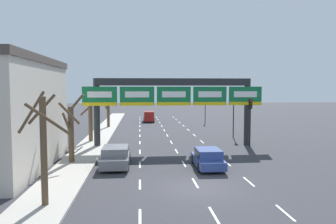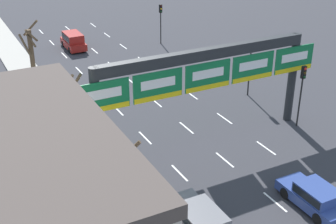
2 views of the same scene
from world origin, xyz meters
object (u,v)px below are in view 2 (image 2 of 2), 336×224
object	(u,v)px
car_grey	(200,221)
tree_bare_closest	(128,198)
tree_bare_third	(31,53)
car_blue	(315,196)
traffic_light_near_gantry	(251,56)
traffic_light_mid_block	(302,84)
suv_red	(73,40)
sign_gantry	(206,74)
tree_bare_furthest	(67,111)
traffic_light_far_end	(161,16)

from	to	relation	value
car_grey	tree_bare_closest	world-z (taller)	tree_bare_closest
tree_bare_third	tree_bare_closest	bearing A→B (deg)	-91.51
car_blue	tree_bare_third	size ratio (longest dim) A/B	0.77
traffic_light_near_gantry	traffic_light_mid_block	distance (m)	6.27
car_blue	traffic_light_mid_block	distance (m)	10.14
suv_red	tree_bare_closest	xyz separation A→B (m)	(-6.66, -30.90, 1.61)
sign_gantry	tree_bare_furthest	world-z (taller)	sign_gantry
suv_red	car_grey	distance (m)	32.16
traffic_light_near_gantry	traffic_light_far_end	bearing A→B (deg)	90.15
suv_red	traffic_light_far_end	world-z (taller)	traffic_light_far_end
car_blue	car_grey	bearing A→B (deg)	171.00
car_blue	traffic_light_mid_block	bearing A→B (deg)	53.79
traffic_light_mid_block	tree_bare_third	bearing A→B (deg)	132.12
car_blue	tree_bare_furthest	xyz separation A→B (m)	(-9.91, 12.04, 2.19)
traffic_light_mid_block	tree_bare_closest	xyz separation A→B (m)	(-15.74, -5.79, -0.72)
car_grey	sign_gantry	bearing A→B (deg)	57.68
tree_bare_closest	tree_bare_furthest	xyz separation A→B (m)	(0.03, 9.92, 0.35)
car_grey	traffic_light_near_gantry	size ratio (longest dim) A/B	1.00
suv_red	tree_bare_third	xyz separation A→B (m)	(-6.07, -8.37, 1.98)
tree_bare_closest	car_blue	bearing A→B (deg)	-12.04
car_grey	car_blue	bearing A→B (deg)	-9.00
sign_gantry	traffic_light_near_gantry	world-z (taller)	sign_gantry
suv_red	sign_gantry	bearing A→B (deg)	-85.84
car_blue	tree_bare_closest	world-z (taller)	tree_bare_closest
car_grey	traffic_light_near_gantry	distance (m)	18.36
sign_gantry	tree_bare_third	bearing A→B (deg)	116.55
car_grey	traffic_light_far_end	world-z (taller)	traffic_light_far_end
sign_gantry	car_blue	world-z (taller)	sign_gantry
sign_gantry	traffic_light_mid_block	distance (m)	7.60
traffic_light_near_gantry	tree_bare_third	size ratio (longest dim) A/B	0.87
tree_bare_furthest	car_blue	bearing A→B (deg)	-50.55
car_grey	tree_bare_closest	distance (m)	3.96
traffic_light_far_end	tree_bare_third	distance (m)	16.32
tree_bare_third	tree_bare_furthest	world-z (taller)	tree_bare_third
sign_gantry	car_grey	size ratio (longest dim) A/B	3.64
traffic_light_near_gantry	tree_bare_third	xyz separation A→B (m)	(-15.32, 10.48, -0.45)
traffic_light_mid_block	tree_bare_furthest	size ratio (longest dim) A/B	0.86
sign_gantry	traffic_light_near_gantry	distance (m)	9.25
traffic_light_near_gantry	tree_bare_third	bearing A→B (deg)	145.63
car_blue	suv_red	xyz separation A→B (m)	(-3.28, 33.03, 0.23)
car_blue	traffic_light_far_end	size ratio (longest dim) A/B	0.97
suv_red	tree_bare_third	bearing A→B (deg)	-125.94
tree_bare_third	car_blue	bearing A→B (deg)	-69.24
tree_bare_furthest	car_grey	bearing A→B (deg)	-73.15
car_blue	traffic_light_far_end	bearing A→B (deg)	78.97
traffic_light_near_gantry	traffic_light_mid_block	xyz separation A→B (m)	(-0.18, -6.27, -0.10)
car_grey	traffic_light_mid_block	distance (m)	14.37
car_blue	traffic_light_near_gantry	world-z (taller)	traffic_light_near_gantry
tree_bare_furthest	traffic_light_mid_block	bearing A→B (deg)	-14.74
traffic_light_near_gantry	tree_bare_closest	xyz separation A→B (m)	(-15.91, -12.06, -0.82)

